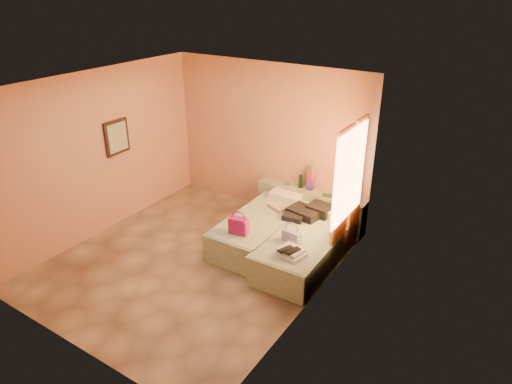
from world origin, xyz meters
TOP-DOWN VIEW (x-y plane):
  - ground at (0.00, 0.00)m, footprint 4.50×4.50m
  - room_walls at (0.21, 0.57)m, footprint 4.02×4.51m
  - headboard_ledge at (0.98, 2.10)m, footprint 2.05×0.30m
  - bed_left at (0.60, 1.05)m, footprint 0.93×2.01m
  - bed_right at (1.50, 0.91)m, footprint 0.93×2.01m
  - water_bottle at (0.75, 2.12)m, footprint 0.08×0.08m
  - rainbow_box at (0.94, 2.14)m, footprint 0.11×0.11m
  - small_dish at (0.48, 2.12)m, footprint 0.15×0.15m
  - green_book at (1.31, 2.05)m, footprint 0.17×0.13m
  - flower_vase at (1.71, 2.12)m, footprint 0.26×0.26m
  - magenta_handbag at (0.59, 0.38)m, footprint 0.32×0.22m
  - khaki_garment at (0.69, 1.46)m, footprint 0.41×0.37m
  - clothes_pile at (1.24, 1.44)m, footprint 0.57×0.57m
  - blue_handbag at (1.41, 0.60)m, footprint 0.31×0.16m
  - towel_stack at (1.59, 0.27)m, footprint 0.41×0.37m
  - sandal_pair at (1.57, 0.22)m, footprint 0.25×0.29m

SIDE VIEW (x-z plane):
  - ground at x=0.00m, z-range 0.00..0.00m
  - bed_left at x=0.60m, z-range 0.00..0.50m
  - bed_right at x=1.50m, z-range 0.00..0.50m
  - headboard_ledge at x=0.98m, z-range 0.00..0.65m
  - khaki_garment at x=0.69m, z-range 0.50..0.56m
  - towel_stack at x=1.59m, z-range 0.50..0.60m
  - clothes_pile at x=1.24m, z-range 0.50..0.67m
  - blue_handbag at x=1.41m, z-range 0.50..0.69m
  - sandal_pair at x=1.57m, z-range 0.60..0.62m
  - magenta_handbag at x=0.59m, z-range 0.50..0.77m
  - green_book at x=1.31m, z-range 0.65..0.68m
  - small_dish at x=0.48m, z-range 0.65..0.68m
  - water_bottle at x=0.75m, z-range 0.65..0.90m
  - flower_vase at x=1.71m, z-range 0.65..0.93m
  - rainbow_box at x=0.94m, z-range 0.65..1.11m
  - room_walls at x=0.21m, z-range 0.38..3.19m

